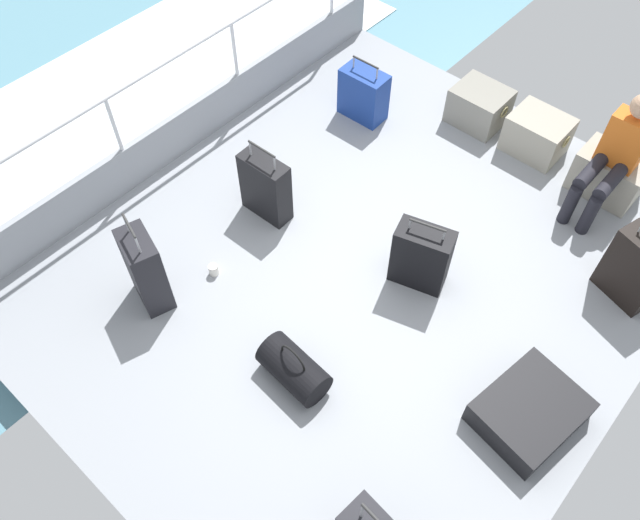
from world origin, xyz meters
TOP-DOWN VIEW (x-y plane):
  - ground_plane at (0.00, 0.00)m, footprint 4.40×5.20m
  - gunwale_port at (-2.17, 0.00)m, footprint 0.06×5.20m
  - railing_port at (-2.17, 0.00)m, footprint 0.04×4.20m
  - sea_wake at (-3.60, 0.00)m, footprint 12.00×12.00m
  - cargo_crate_0 at (-0.30, 2.15)m, footprint 0.55×0.44m
  - cargo_crate_1 at (0.34, 2.16)m, footprint 0.57×0.43m
  - cargo_crate_2 at (1.09, 2.11)m, footprint 0.62×0.39m
  - passenger_seated at (1.09, 1.93)m, footprint 0.34×0.66m
  - suitcase_0 at (0.41, 0.19)m, footprint 0.49×0.35m
  - suitcase_1 at (-1.02, -0.10)m, footprint 0.45×0.21m
  - suitcase_2 at (1.73, 1.18)m, footprint 0.49×0.34m
  - suitcase_3 at (-1.21, 1.46)m, footprint 0.47×0.27m
  - suitcase_4 at (-1.07, -1.36)m, footprint 0.43×0.33m
  - suitcase_5 at (1.71, -0.27)m, footprint 0.69×0.80m
  - duffel_bag at (0.27, -1.14)m, footprint 0.55×0.32m
  - paper_cup at (-0.88, -0.88)m, footprint 0.08×0.08m

SIDE VIEW (x-z plane):
  - sea_wake at x=-3.60m, z-range -0.35..-0.33m
  - ground_plane at x=0.00m, z-range -0.06..0.00m
  - paper_cup at x=-0.88m, z-range 0.00..0.10m
  - suitcase_5 at x=1.71m, z-range 0.00..0.22m
  - duffel_bag at x=0.27m, z-range -0.06..0.35m
  - cargo_crate_0 at x=-0.30m, z-range 0.00..0.37m
  - cargo_crate_1 at x=0.34m, z-range 0.00..0.38m
  - cargo_crate_2 at x=1.09m, z-range 0.00..0.41m
  - gunwale_port at x=-2.17m, z-range 0.00..0.45m
  - suitcase_3 at x=-1.21m, z-range -0.06..0.58m
  - suitcase_0 at x=0.41m, z-range -0.05..0.64m
  - suitcase_1 at x=-1.02m, z-range -0.07..0.69m
  - suitcase_2 at x=1.73m, z-range -0.05..0.69m
  - suitcase_4 at x=-1.07m, z-range -0.09..0.81m
  - passenger_seated at x=1.09m, z-range 0.03..1.14m
  - railing_port at x=-2.17m, z-range 0.27..1.29m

